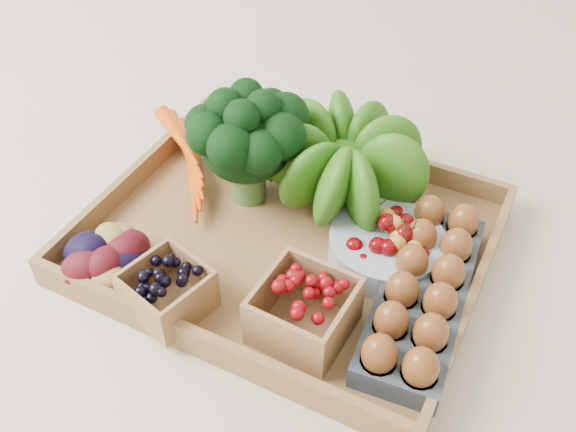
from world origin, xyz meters
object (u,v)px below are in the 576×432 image
at_px(tray, 288,242).
at_px(egg_carton, 422,297).
at_px(broccoli, 247,161).
at_px(cherry_bowl, 386,247).

height_order(tray, egg_carton, egg_carton).
relative_size(broccoli, egg_carton, 0.58).
distance_m(tray, broccoli, 0.13).
relative_size(broccoli, cherry_bowl, 1.10).
height_order(tray, cherry_bowl, cherry_bowl).
relative_size(tray, egg_carton, 1.81).
height_order(cherry_bowl, egg_carton, cherry_bowl).
bearing_deg(broccoli, egg_carton, -15.68).
distance_m(tray, cherry_bowl, 0.14).
bearing_deg(cherry_bowl, egg_carton, -39.40).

